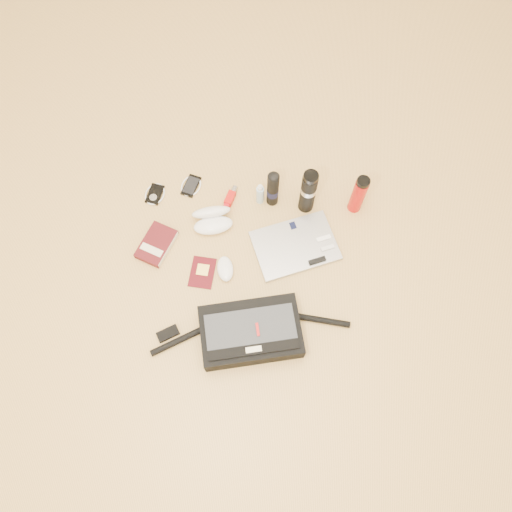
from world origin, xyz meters
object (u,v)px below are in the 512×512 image
at_px(laptop, 295,246).
at_px(messenger_bag, 250,332).
at_px(thermos_black, 308,192).
at_px(thermos_red, 358,195).
at_px(book, 157,244).

bearing_deg(laptop, messenger_bag, -134.28).
relative_size(laptop, thermos_black, 1.59).
distance_m(thermos_black, thermos_red, 0.21).
distance_m(book, thermos_black, 0.68).
distance_m(messenger_bag, thermos_red, 0.74).
bearing_deg(book, thermos_red, 37.37).
distance_m(laptop, thermos_black, 0.23).
height_order(laptop, book, same).
height_order(book, thermos_red, thermos_red).
distance_m(book, thermos_red, 0.88).
relative_size(messenger_bag, laptop, 1.91).
bearing_deg(thermos_black, book, -157.95).
height_order(thermos_black, thermos_red, thermos_black).
distance_m(messenger_bag, laptop, 0.43).
relative_size(messenger_bag, thermos_black, 3.03).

